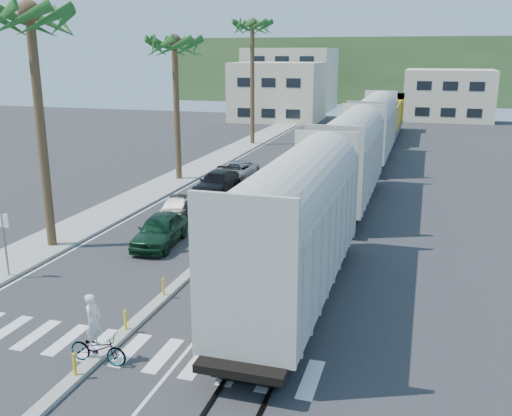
{
  "coord_description": "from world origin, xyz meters",
  "views": [
    {
      "loc": [
        9.45,
        -16.82,
        9.41
      ],
      "look_at": [
        1.69,
        9.01,
        2.0
      ],
      "focal_mm": 40.0,
      "sensor_mm": 36.0,
      "label": 1
    }
  ],
  "objects_px": {
    "street_sign": "(4,235)",
    "car_lead": "(160,230)",
    "car_second": "(180,209)",
    "cyclist": "(97,341)"
  },
  "relations": [
    {
      "from": "street_sign",
      "to": "car_lead",
      "type": "distance_m",
      "value": 7.38
    },
    {
      "from": "street_sign",
      "to": "car_second",
      "type": "bearing_deg",
      "value": 71.37
    },
    {
      "from": "cyclist",
      "to": "car_second",
      "type": "bearing_deg",
      "value": 14.68
    },
    {
      "from": "street_sign",
      "to": "car_lead",
      "type": "xyz_separation_m",
      "value": [
        4.3,
        5.88,
        -1.19
      ]
    },
    {
      "from": "car_second",
      "to": "cyclist",
      "type": "xyz_separation_m",
      "value": [
        3.99,
        -15.23,
        0.09
      ]
    },
    {
      "from": "street_sign",
      "to": "car_lead",
      "type": "relative_size",
      "value": 0.63
    },
    {
      "from": "street_sign",
      "to": "car_lead",
      "type": "bearing_deg",
      "value": 53.79
    },
    {
      "from": "street_sign",
      "to": "cyclist",
      "type": "bearing_deg",
      "value": -33.82
    },
    {
      "from": "cyclist",
      "to": "car_lead",
      "type": "bearing_deg",
      "value": 16.12
    },
    {
      "from": "car_lead",
      "to": "street_sign",
      "type": "bearing_deg",
      "value": -132.19
    }
  ]
}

